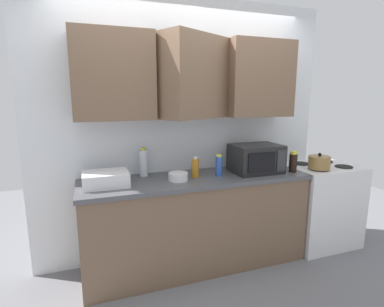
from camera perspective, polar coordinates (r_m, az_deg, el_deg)
name	(u,v)px	position (r m, az deg, el deg)	size (l,w,h in m)	color
wall_back_with_cabinets	(189,105)	(2.95, -0.62, 9.32)	(3.04, 0.62, 2.60)	white
counter_run	(197,221)	(2.98, 0.87, -12.85)	(2.17, 0.63, 0.90)	brown
stove_range	(318,204)	(3.71, 23.10, -8.90)	(0.76, 0.64, 0.91)	silver
kettle	(319,162)	(3.36, 23.23, -1.57)	(0.22, 0.22, 0.17)	olive
microwave	(256,158)	(3.05, 12.17, -0.93)	(0.48, 0.37, 0.28)	black
dish_rack	(106,179)	(2.65, -16.23, -4.68)	(0.38, 0.30, 0.12)	silver
bottle_amber_vinegar	(195,167)	(2.81, 0.59, -2.69)	(0.08, 0.08, 0.20)	#AD701E
bottle_clear_tall	(144,163)	(2.88, -9.29, -1.75)	(0.08, 0.08, 0.28)	silver
bottle_blue_cleaner	(219,166)	(2.86, 5.18, -2.33)	(0.07, 0.07, 0.21)	#2D56B7
bottle_soy_dark	(293,162)	(3.17, 18.84, -1.56)	(0.08, 0.08, 0.21)	black
bowl_ceramic_small	(178,177)	(2.71, -2.68, -4.46)	(0.18, 0.18, 0.07)	silver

